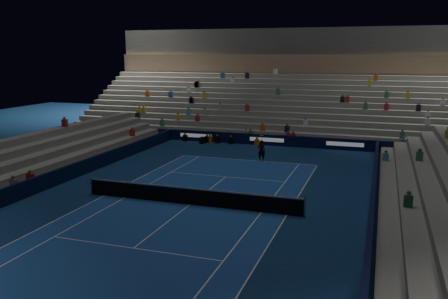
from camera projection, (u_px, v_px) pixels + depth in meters
name	position (u px, v px, depth m)	size (l,w,h in m)	color
ground	(190.00, 205.00, 26.50)	(90.00, 90.00, 0.00)	navy
court_surface	(190.00, 205.00, 26.50)	(10.97, 23.77, 0.01)	navy
sponsor_barrier_far	(267.00, 140.00, 43.59)	(44.00, 0.25, 1.00)	black
sponsor_barrier_east	(372.00, 214.00, 23.38)	(0.25, 37.00, 1.00)	black
sponsor_barrier_west	(46.00, 181.00, 29.41)	(0.25, 37.00, 1.00)	black
grandstand_main	(287.00, 99.00, 51.76)	(44.00, 15.20, 11.20)	gray
grandstand_west	(0.00, 171.00, 30.41)	(5.00, 37.00, 2.50)	gray
tennis_net	(190.00, 196.00, 26.40)	(12.90, 0.10, 1.10)	#B2B2B7
tennis_player	(262.00, 151.00, 37.07)	(0.61, 0.40, 1.69)	black
broadcast_camera	(202.00, 140.00, 44.48)	(0.48, 0.92, 0.61)	black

